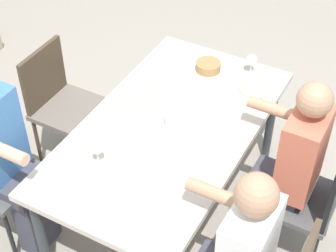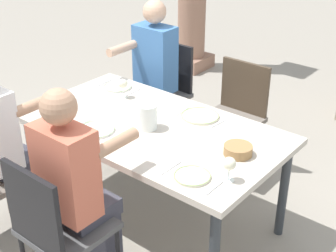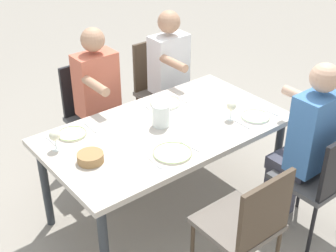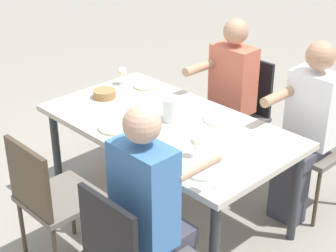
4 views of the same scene
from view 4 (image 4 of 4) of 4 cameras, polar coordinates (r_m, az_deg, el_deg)
The scene contains 25 objects.
ground_plane at distance 4.07m, azimuth -0.01°, elevation -9.12°, with size 16.00×16.00×0.00m, color gray.
dining_table at distance 3.71m, azimuth -0.01°, elevation -0.60°, with size 1.76×0.97×0.74m.
chair_west_north at distance 2.88m, azimuth -4.21°, elevation -13.03°, with size 0.44×0.44×0.92m.
chair_west_south at distance 4.07m, azimuth 15.65°, elevation -1.01°, with size 0.44×0.44×0.96m.
chair_mid_north at distance 3.38m, azimuth -12.36°, elevation -7.09°, with size 0.44×0.44×0.91m.
chair_mid_south at distance 4.44m, azimuth 7.59°, elevation 1.87°, with size 0.44×0.44×0.93m.
diner_woman_green at distance 4.26m, azimuth 6.17°, elevation 3.08°, with size 0.35×0.49×1.29m.
diner_man_white at distance 3.86m, azimuth 14.30°, elevation -0.15°, with size 0.35×0.49×1.30m.
diner_guest_third at distance 2.87m, azimuth -1.52°, elevation -8.92°, with size 0.35×0.49×1.33m.
plate_0 at distance 3.12m, azimuth 3.78°, elevation -4.77°, with size 0.21×0.21×0.02m.
wine_glass_0 at distance 3.23m, azimuth 2.93°, elevation -1.61°, with size 0.07×0.07×0.15m.
fork_0 at distance 3.04m, azimuth 5.87°, elevation -5.91°, with size 0.02×0.17×0.01m, color silver.
spoon_0 at distance 3.21m, azimuth 1.80°, elevation -3.87°, with size 0.02×0.17×0.01m, color silver.
plate_1 at distance 3.73m, azimuth 5.50°, elevation 0.73°, with size 0.24×0.24×0.02m.
fork_1 at distance 3.65m, azimuth 7.27°, elevation -0.09°, with size 0.02×0.17×0.01m, color silver.
spoon_1 at distance 3.82m, azimuth 3.80°, elevation 1.35°, with size 0.02×0.17×0.01m, color silver.
plate_2 at distance 3.63m, azimuth -5.39°, elevation -0.08°, with size 0.26×0.26×0.02m.
fork_2 at distance 3.52m, azimuth -3.84°, elevation -0.95°, with size 0.02×0.17×0.01m, color silver.
spoon_2 at distance 3.74m, azimuth -6.84°, elevation 0.58°, with size 0.02×0.17×0.01m, color silver.
plate_3 at distance 4.27m, azimuth -2.28°, elevation 4.24°, with size 0.20×0.20×0.02m.
wine_glass_3 at distance 4.30m, azimuth -4.82°, elevation 5.65°, with size 0.07×0.07×0.14m.
fork_3 at distance 4.17m, azimuth -0.90°, elevation 3.61°, with size 0.02×0.17×0.01m, color silver.
spoon_3 at distance 4.38m, azimuth -3.60°, elevation 4.70°, with size 0.02×0.17×0.01m, color silver.
water_pitcher at distance 3.69m, azimuth 0.40°, elevation 1.64°, with size 0.13×0.13×0.17m.
bread_basket at distance 4.09m, azimuth -6.69°, elevation 3.38°, with size 0.17×0.17×0.06m, color #9E7547.
Camera 4 is at (-2.38, 2.30, 2.37)m, focal length 58.04 mm.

